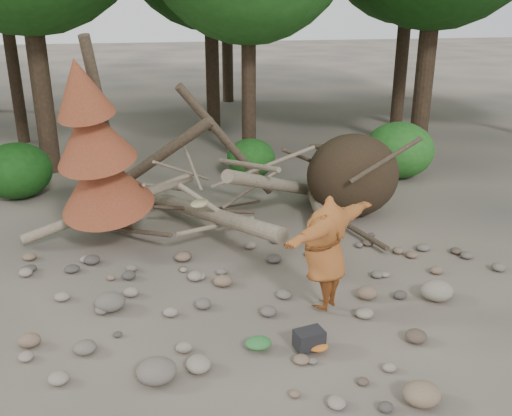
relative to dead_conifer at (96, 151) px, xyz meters
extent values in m
plane|color=#514C44|center=(3.12, -3.37, -2.11)|extent=(120.00, 120.00, 0.00)
ellipsoid|color=#332619|center=(5.72, 0.93, -1.12)|extent=(2.20, 1.87, 1.98)
cylinder|color=gray|center=(2.12, 0.33, -1.56)|extent=(2.61, 5.11, 1.08)
cylinder|color=gray|center=(3.92, 0.83, -1.21)|extent=(3.18, 3.71, 1.90)
cylinder|color=brown|center=(0.92, 1.23, -0.71)|extent=(3.08, 1.91, 2.49)
cylinder|color=gray|center=(4.72, 0.13, -1.76)|extent=(1.13, 4.98, 0.43)
cylinder|color=brown|center=(2.82, 1.43, -0.31)|extent=(2.39, 1.03, 2.89)
cylinder|color=gray|center=(0.12, 0.63, -1.41)|extent=(3.71, 0.86, 1.20)
cylinder|color=#4C3F30|center=(0.62, 0.13, -1.81)|extent=(1.52, 1.70, 0.49)
cylinder|color=gray|center=(3.32, 1.03, -1.31)|extent=(1.57, 0.85, 0.69)
cylinder|color=#4C3F30|center=(4.92, 1.53, -0.91)|extent=(1.92, 1.25, 1.10)
cylinder|color=gray|center=(1.92, 0.83, -0.61)|extent=(0.37, 1.42, 0.85)
cylinder|color=#4C3F30|center=(5.32, -0.17, -1.96)|extent=(0.79, 2.54, 0.12)
cylinder|color=gray|center=(2.32, -0.27, -1.66)|extent=(1.78, 1.11, 0.29)
cylinder|color=#4C3F30|center=(0.22, 0.43, 0.09)|extent=(0.67, 1.13, 4.35)
cone|color=brown|center=(0.06, 0.12, -0.61)|extent=(2.06, 2.13, 1.86)
cone|color=brown|center=(-0.05, -0.09, 0.39)|extent=(1.71, 1.78, 1.65)
cone|color=brown|center=(-0.14, -0.28, 1.29)|extent=(1.23, 1.30, 1.41)
cylinder|color=#38281C|center=(-1.88, 6.13, 2.37)|extent=(0.56, 0.56, 8.96)
cylinder|color=#38281C|center=(4.12, 5.83, 1.46)|extent=(0.44, 0.44, 7.14)
cylinder|color=#38281C|center=(10.12, 6.43, 2.61)|extent=(0.60, 0.60, 9.45)
cylinder|color=#38281C|center=(-3.38, 10.13, 1.67)|extent=(0.42, 0.42, 7.56)
cylinder|color=#38281C|center=(3.62, 10.83, 2.16)|extent=(0.52, 0.52, 8.54)
cylinder|color=#38281C|center=(11.12, 10.43, 1.95)|extent=(0.50, 0.50, 8.12)
cylinder|color=#38281C|center=(5.12, 17.13, 2.26)|extent=(0.54, 0.54, 8.75)
cylinder|color=#38281C|center=(14.12, 16.63, 1.81)|extent=(0.46, 0.46, 7.84)
ellipsoid|color=#174913|center=(-2.38, 3.83, -1.39)|extent=(1.80, 1.80, 1.44)
ellipsoid|color=#1F5D1B|center=(3.92, 4.43, -1.55)|extent=(1.40, 1.40, 1.12)
ellipsoid|color=#286E22|center=(8.12, 3.63, -1.31)|extent=(2.00, 2.00, 1.60)
imported|color=#964F21|center=(3.72, -3.24, -1.05)|extent=(2.29, 2.04, 1.97)
cylinder|color=#8B8058|center=(1.69, -3.52, 0.05)|extent=(0.33, 0.33, 0.09)
cube|color=black|center=(3.17, -4.33, -1.97)|extent=(0.48, 0.37, 0.28)
ellipsoid|color=#2C6E31|center=(2.43, -4.17, -2.04)|extent=(0.40, 0.33, 0.15)
ellipsoid|color=#C46721|center=(3.28, -4.40, -2.05)|extent=(0.32, 0.26, 0.12)
ellipsoid|color=#6A6258|center=(0.92, -4.62, -1.94)|extent=(0.56, 0.50, 0.33)
ellipsoid|color=#816851|center=(4.28, -5.74, -1.96)|extent=(0.49, 0.44, 0.30)
ellipsoid|color=gray|center=(5.77, -3.27, -1.94)|extent=(0.57, 0.51, 0.34)
ellipsoid|color=#635C53|center=(0.21, -2.55, -1.96)|extent=(0.52, 0.46, 0.31)
camera|label=1|loc=(1.01, -11.27, 2.87)|focal=40.00mm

